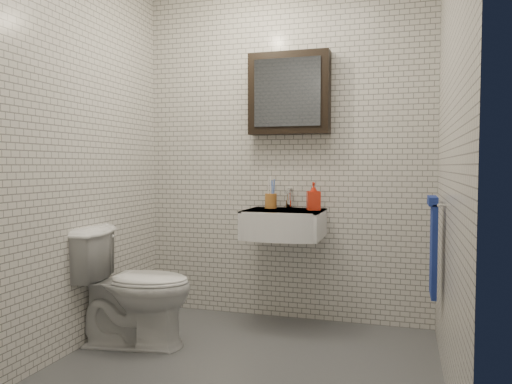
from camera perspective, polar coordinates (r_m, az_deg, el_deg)
ground at (r=3.07m, az=-1.36°, el=-19.24°), size 2.20×2.00×0.01m
room_shell at (r=2.86m, az=-1.39°, el=9.04°), size 2.22×2.02×2.51m
washbasin at (r=3.56m, az=3.06°, el=-3.62°), size 0.55×0.50×0.20m
faucet at (r=3.73m, az=3.78°, el=-0.82°), size 0.06×0.20×0.15m
mirror_cabinet at (r=3.76m, az=3.81°, el=11.16°), size 0.60×0.15×0.60m
towel_rail at (r=3.09m, az=19.63°, el=-5.40°), size 0.09×0.30×0.58m
toothbrush_cup at (r=3.72m, az=1.71°, el=-0.94°), size 0.12×0.12×0.24m
soap_bottle at (r=3.57m, az=6.59°, el=-0.49°), size 0.12×0.12×0.20m
toilet at (r=3.39m, az=-13.82°, el=-10.41°), size 0.81×0.53×0.77m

